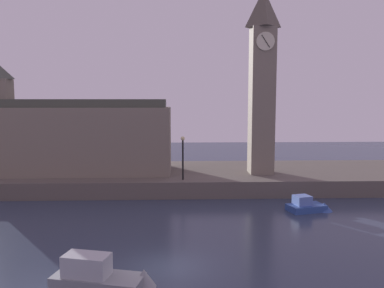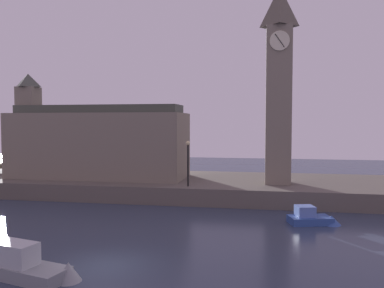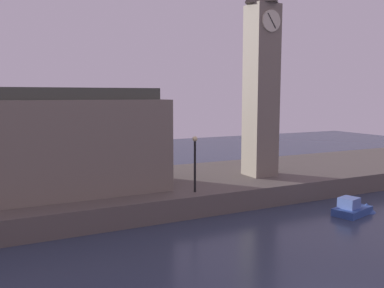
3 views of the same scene
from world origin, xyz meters
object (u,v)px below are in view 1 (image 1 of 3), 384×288
object	(u,v)px
boat_tour_blue	(311,206)
boat_cruiser_grey	(107,277)
clock_tower	(262,80)
streetlamp	(183,153)
parliament_hall	(78,137)

from	to	relation	value
boat_tour_blue	boat_cruiser_grey	xyz separation A→B (m)	(-13.66, -12.12, 0.13)
clock_tower	streetlamp	size ratio (longest dim) A/B	4.47
parliament_hall	boat_tour_blue	size ratio (longest dim) A/B	4.51
clock_tower	boat_tour_blue	bearing A→B (deg)	-74.42
clock_tower	boat_tour_blue	world-z (taller)	clock_tower
parliament_hall	boat_tour_blue	distance (m)	22.67
parliament_hall	streetlamp	distance (m)	11.08
clock_tower	boat_cruiser_grey	size ratio (longest dim) A/B	3.36
clock_tower	boat_tour_blue	size ratio (longest dim) A/B	4.52
boat_tour_blue	boat_cruiser_grey	world-z (taller)	boat_cruiser_grey
clock_tower	boat_cruiser_grey	bearing A→B (deg)	-119.24
streetlamp	boat_tour_blue	xyz separation A→B (m)	(9.92, -5.18, -3.54)
clock_tower	parliament_hall	size ratio (longest dim) A/B	1.00
parliament_hall	boat_tour_blue	world-z (taller)	parliament_hall
parliament_hall	boat_cruiser_grey	bearing A→B (deg)	-73.16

